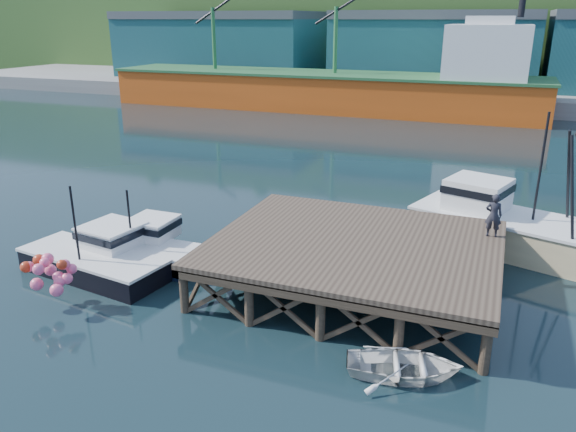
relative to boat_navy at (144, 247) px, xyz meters
The scene contains 12 objects.
ground 4.78m from the boat_navy, 13.77° to the left, with size 300.00×300.00×0.00m, color black.
wharf 10.19m from the boat_navy, ahead, with size 12.00×10.00×2.62m.
far_quay 71.27m from the boat_navy, 86.31° to the left, with size 160.00×40.00×2.00m, color gray.
warehouse_left 73.01m from the boat_navy, 114.70° to the left, with size 32.00×16.00×9.00m, color #1B525A.
warehouse_mid 66.53m from the boat_navy, 86.04° to the left, with size 28.00×16.00×9.00m, color #1B525A.
cargo_ship 49.34m from the boat_navy, 94.52° to the left, with size 55.50×10.00×13.75m.
hillside 101.74m from the boat_navy, 87.41° to the left, with size 220.00×50.00×22.00m, color #2D511E.
boat_navy is the anchor object (origin of this frame).
boat_black 2.22m from the boat_navy, 123.53° to the right, with size 7.50×6.24×4.45m.
trawler 18.34m from the boat_navy, 25.19° to the left, with size 11.23×6.87×7.08m.
dinghy 14.16m from the boat_navy, 19.30° to the right, with size 2.71×3.79×0.78m, color silver.
dockworker 16.12m from the boat_navy, 13.97° to the left, with size 0.70×0.46×1.93m, color black.
Camera 1 is at (10.92, -21.83, 11.14)m, focal length 35.00 mm.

